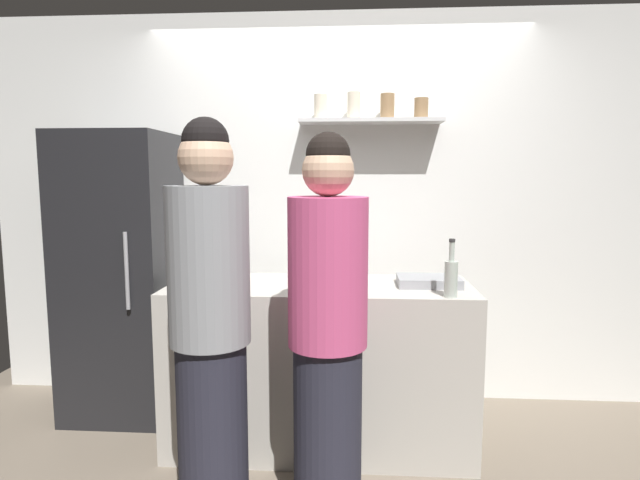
{
  "coord_description": "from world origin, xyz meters",
  "views": [
    {
      "loc": [
        0.12,
        -2.32,
        1.52
      ],
      "look_at": [
        -0.07,
        0.53,
        1.18
      ],
      "focal_mm": 29.15,
      "sensor_mm": 36.0,
      "label": 1
    }
  ],
  "objects_px": {
    "baking_pan": "(429,281)",
    "wine_bottle_dark_glass": "(300,260)",
    "utensil_holder": "(198,271)",
    "water_bottle_plastic": "(220,273)",
    "person_pink_top": "(328,335)",
    "wine_bottle_pale_glass": "(451,277)",
    "person_grey_hoodie": "(210,330)",
    "wine_bottle_green_glass": "(221,272)",
    "refrigerator": "(122,276)"
  },
  "relations": [
    {
      "from": "wine_bottle_pale_glass",
      "to": "wine_bottle_dark_glass",
      "type": "distance_m",
      "value": 0.87
    },
    {
      "from": "utensil_holder",
      "to": "water_bottle_plastic",
      "type": "height_order",
      "value": "utensil_holder"
    },
    {
      "from": "wine_bottle_green_glass",
      "to": "person_grey_hoodie",
      "type": "relative_size",
      "value": 0.17
    },
    {
      "from": "wine_bottle_dark_glass",
      "to": "water_bottle_plastic",
      "type": "bearing_deg",
      "value": -149.5
    },
    {
      "from": "person_pink_top",
      "to": "baking_pan",
      "type": "bearing_deg",
      "value": -122.58
    },
    {
      "from": "refrigerator",
      "to": "baking_pan",
      "type": "height_order",
      "value": "refrigerator"
    },
    {
      "from": "water_bottle_plastic",
      "to": "person_grey_hoodie",
      "type": "relative_size",
      "value": 0.11
    },
    {
      "from": "utensil_holder",
      "to": "wine_bottle_green_glass",
      "type": "bearing_deg",
      "value": -54.24
    },
    {
      "from": "wine_bottle_dark_glass",
      "to": "utensil_holder",
      "type": "bearing_deg",
      "value": -174.85
    },
    {
      "from": "refrigerator",
      "to": "water_bottle_plastic",
      "type": "relative_size",
      "value": 8.97
    },
    {
      "from": "person_grey_hoodie",
      "to": "wine_bottle_green_glass",
      "type": "bearing_deg",
      "value": 11.9
    },
    {
      "from": "wine_bottle_green_glass",
      "to": "wine_bottle_dark_glass",
      "type": "relative_size",
      "value": 0.97
    },
    {
      "from": "wine_bottle_pale_glass",
      "to": "wine_bottle_dark_glass",
      "type": "xyz_separation_m",
      "value": [
        -0.79,
        0.35,
        0.02
      ]
    },
    {
      "from": "utensil_holder",
      "to": "person_grey_hoodie",
      "type": "distance_m",
      "value": 0.85
    },
    {
      "from": "wine_bottle_green_glass",
      "to": "person_grey_hoodie",
      "type": "height_order",
      "value": "person_grey_hoodie"
    },
    {
      "from": "utensil_holder",
      "to": "water_bottle_plastic",
      "type": "xyz_separation_m",
      "value": [
        0.18,
        -0.19,
        0.03
      ]
    },
    {
      "from": "person_grey_hoodie",
      "to": "person_pink_top",
      "type": "distance_m",
      "value": 0.5
    },
    {
      "from": "person_pink_top",
      "to": "water_bottle_plastic",
      "type": "bearing_deg",
      "value": -36.68
    },
    {
      "from": "refrigerator",
      "to": "baking_pan",
      "type": "relative_size",
      "value": 5.29
    },
    {
      "from": "utensil_holder",
      "to": "wine_bottle_pale_glass",
      "type": "distance_m",
      "value": 1.41
    },
    {
      "from": "water_bottle_plastic",
      "to": "person_grey_hoodie",
      "type": "height_order",
      "value": "person_grey_hoodie"
    },
    {
      "from": "wine_bottle_dark_glass",
      "to": "person_grey_hoodie",
      "type": "bearing_deg",
      "value": -109.15
    },
    {
      "from": "person_pink_top",
      "to": "wine_bottle_pale_glass",
      "type": "bearing_deg",
      "value": -140.45
    },
    {
      "from": "baking_pan",
      "to": "person_pink_top",
      "type": "xyz_separation_m",
      "value": [
        -0.52,
        -0.69,
        -0.1
      ]
    },
    {
      "from": "utensil_holder",
      "to": "person_pink_top",
      "type": "bearing_deg",
      "value": -42.34
    },
    {
      "from": "utensil_holder",
      "to": "water_bottle_plastic",
      "type": "bearing_deg",
      "value": -45.76
    },
    {
      "from": "baking_pan",
      "to": "wine_bottle_dark_glass",
      "type": "height_order",
      "value": "wine_bottle_dark_glass"
    },
    {
      "from": "refrigerator",
      "to": "wine_bottle_dark_glass",
      "type": "relative_size",
      "value": 5.77
    },
    {
      "from": "utensil_holder",
      "to": "wine_bottle_pale_glass",
      "type": "height_order",
      "value": "wine_bottle_pale_glass"
    },
    {
      "from": "refrigerator",
      "to": "person_grey_hoodie",
      "type": "distance_m",
      "value": 1.39
    },
    {
      "from": "wine_bottle_dark_glass",
      "to": "person_pink_top",
      "type": "bearing_deg",
      "value": -75.42
    },
    {
      "from": "water_bottle_plastic",
      "to": "person_grey_hoodie",
      "type": "xyz_separation_m",
      "value": [
        0.11,
        -0.6,
        -0.13
      ]
    },
    {
      "from": "baking_pan",
      "to": "wine_bottle_pale_glass",
      "type": "xyz_separation_m",
      "value": [
        0.07,
        -0.28,
        0.08
      ]
    },
    {
      "from": "utensil_holder",
      "to": "person_pink_top",
      "type": "relative_size",
      "value": 0.13
    },
    {
      "from": "water_bottle_plastic",
      "to": "person_grey_hoodie",
      "type": "distance_m",
      "value": 0.63
    },
    {
      "from": "baking_pan",
      "to": "wine_bottle_dark_glass",
      "type": "bearing_deg",
      "value": 173.77
    },
    {
      "from": "utensil_holder",
      "to": "wine_bottle_dark_glass",
      "type": "relative_size",
      "value": 0.73
    },
    {
      "from": "baking_pan",
      "to": "utensil_holder",
      "type": "relative_size",
      "value": 1.5
    },
    {
      "from": "utensil_holder",
      "to": "person_grey_hoodie",
      "type": "relative_size",
      "value": 0.13
    },
    {
      "from": "utensil_holder",
      "to": "person_pink_top",
      "type": "xyz_separation_m",
      "value": [
        0.79,
        -0.72,
        -0.14
      ]
    },
    {
      "from": "wine_bottle_green_glass",
      "to": "person_grey_hoodie",
      "type": "bearing_deg",
      "value": -81.15
    },
    {
      "from": "wine_bottle_green_glass",
      "to": "person_pink_top",
      "type": "distance_m",
      "value": 0.73
    },
    {
      "from": "wine_bottle_green_glass",
      "to": "refrigerator",
      "type": "bearing_deg",
      "value": 143.65
    },
    {
      "from": "wine_bottle_green_glass",
      "to": "person_pink_top",
      "type": "xyz_separation_m",
      "value": [
        0.57,
        -0.41,
        -0.19
      ]
    },
    {
      "from": "refrigerator",
      "to": "wine_bottle_pale_glass",
      "type": "bearing_deg",
      "value": -16.71
    },
    {
      "from": "wine_bottle_pale_glass",
      "to": "water_bottle_plastic",
      "type": "height_order",
      "value": "wine_bottle_pale_glass"
    },
    {
      "from": "wine_bottle_dark_glass",
      "to": "person_pink_top",
      "type": "distance_m",
      "value": 0.82
    },
    {
      "from": "wine_bottle_dark_glass",
      "to": "water_bottle_plastic",
      "type": "height_order",
      "value": "wine_bottle_dark_glass"
    },
    {
      "from": "wine_bottle_pale_glass",
      "to": "person_grey_hoodie",
      "type": "xyz_separation_m",
      "value": [
        -1.08,
        -0.49,
        -0.15
      ]
    },
    {
      "from": "utensil_holder",
      "to": "person_grey_hoodie",
      "type": "bearing_deg",
      "value": -69.59
    }
  ]
}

